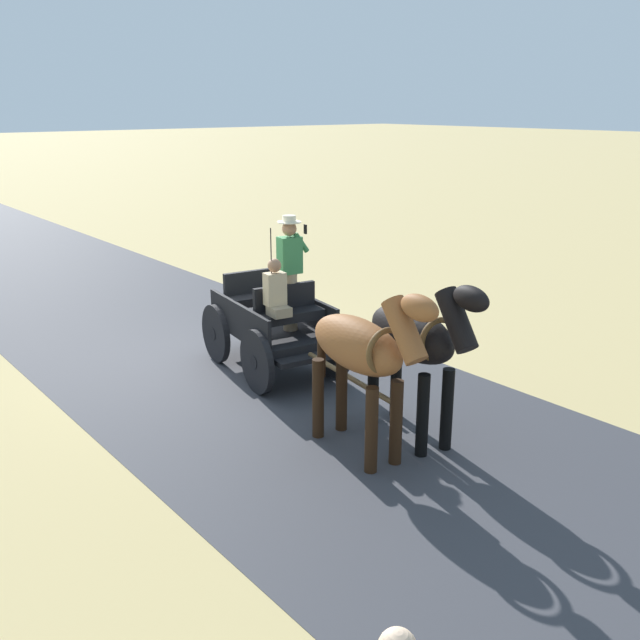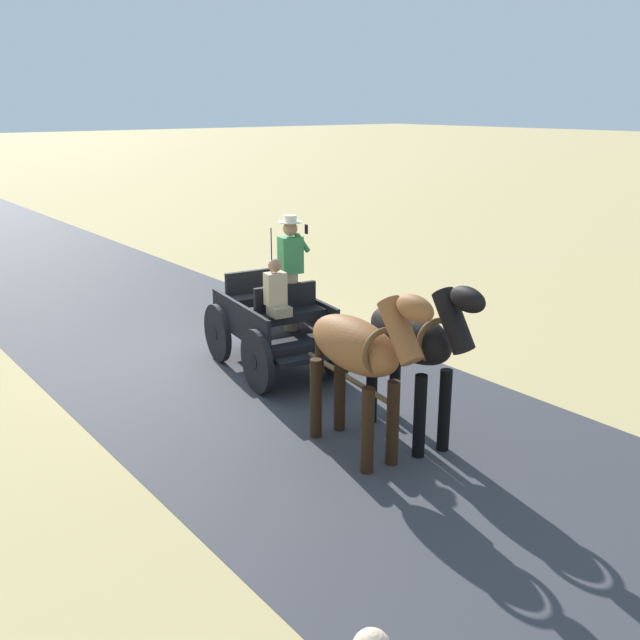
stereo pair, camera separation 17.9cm
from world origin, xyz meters
name	(u,v)px [view 1 (the left image)]	position (x,y,z in m)	size (l,w,h in m)	color
ground_plane	(218,359)	(0.00, 0.00, 0.00)	(200.00, 200.00, 0.00)	tan
road_surface	(218,359)	(0.00, 0.00, 0.00)	(5.51, 160.00, 0.01)	#38383D
horse_drawn_carriage	(275,321)	(-0.47, 1.00, 0.82)	(1.74, 4.51, 2.50)	black
horse_near_side	(416,339)	(-0.42, 4.06, 1.32)	(0.84, 2.15, 2.21)	black
horse_off_side	(362,351)	(0.36, 3.94, 1.32)	(0.69, 2.14, 2.21)	brown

